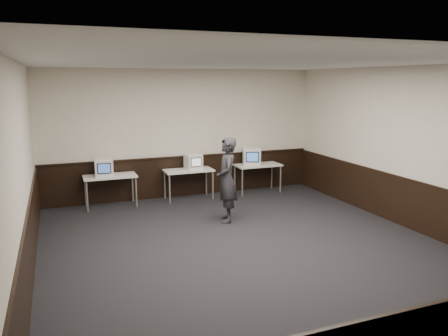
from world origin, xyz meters
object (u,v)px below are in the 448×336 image
Objects in this scene: desk_right at (258,167)px; emac_left at (104,168)px; desk_center at (189,172)px; person at (227,180)px; emac_center at (193,162)px; desk_left at (110,178)px; emac_right at (252,156)px.

emac_left is (-3.93, -0.04, 0.27)m from desk_right.
desk_center is at bearing 4.28° from emac_left.
person reaches higher than emac_left.
emac_center is at bearing 4.43° from emac_left.
person is (0.24, -1.98, 0.21)m from desk_center.
desk_left is 1.00× the size of desk_center.
desk_center is 2.05m from emac_left.
desk_left is 2.92m from person.
desk_right is at bearing 0.00° from desk_center.
desk_left is 2.79× the size of emac_center.
desk_right is 0.35m from emac_right.
desk_left is at bearing -117.05° from person.
emac_center is (-1.77, 0.01, 0.26)m from desk_right.
desk_center is at bearing 180.00° from desk_right.
emac_left reaches higher than desk_left.
desk_right is at bearing 0.00° from desk_left.
emac_center reaches higher than desk_left.
emac_center is at bearing 3.57° from desk_center.
emac_center is 1.59m from emac_right.
emac_right reaches higher than desk_center.
emac_right is (3.62, 0.00, 0.30)m from desk_left.
person reaches higher than desk_center.
emac_center is at bearing 179.74° from desk_right.
emac_center reaches higher than desk_right.
emac_right is at bearing -4.03° from emac_center.
desk_center is at bearing 0.00° from desk_left.
emac_right is at bearing 178.46° from desk_right.
desk_left is 2.05m from emac_center.
emac_left reaches higher than emac_center.
emac_right reaches higher than emac_left.
desk_center is at bearing -157.40° from person.
person is (2.14, -1.98, 0.21)m from desk_left.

